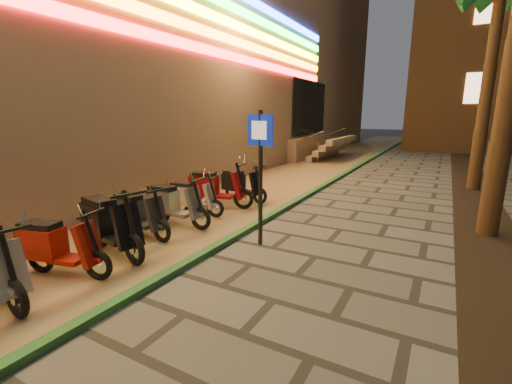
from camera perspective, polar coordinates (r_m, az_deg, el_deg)
The scene contains 12 objects.
parking_strip at distance 12.68m, azimuth 3.88°, elevation 1.64°, with size 3.40×60.00×0.01m, color #8C7251.
green_curb at distance 12.06m, azimuth 11.21°, elevation 1.06°, with size 0.18×60.00×0.10m, color #235F2C.
planting_strip at distance 6.80m, azimuth 35.33°, elevation -10.77°, with size 1.20×40.00×0.02m, color black.
mall_building at distance 21.94m, azimuth -31.35°, elevation 24.33°, with size 24.23×44.00×15.00m.
pedestrian_sign at distance 6.30m, azimuth 0.70°, elevation 5.37°, with size 0.56×0.12×2.53m.
scooter_7 at distance 6.17m, azimuth -30.47°, elevation -7.76°, with size 1.56×0.77×1.10m.
scooter_8 at distance 6.71m, azimuth -23.46°, elevation -4.81°, with size 1.80×0.81×1.26m.
scooter_9 at distance 7.44m, azimuth -19.28°, elevation -3.37°, with size 1.56×0.56×1.09m.
scooter_10 at distance 7.91m, azimuth -13.88°, elevation -1.89°, with size 1.64×0.57×1.15m.
scooter_11 at distance 8.67m, azimuth -10.89°, elevation -0.80°, with size 1.48×0.57×1.04m.
scooter_12 at distance 9.24m, azimuth -7.11°, elevation 0.72°, with size 1.75×0.89×1.24m.
scooter_13 at distance 9.96m, azimuth -2.76°, elevation 1.32°, with size 1.56×0.63×1.09m.
Camera 1 is at (2.65, -1.27, 2.46)m, focal length 24.00 mm.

